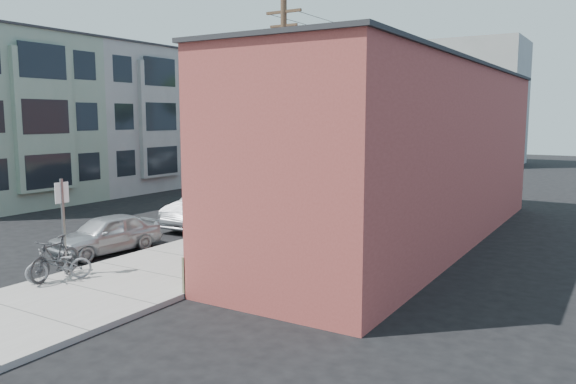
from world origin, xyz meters
The scene contains 27 objects.
ground centered at (0.00, 0.00, 0.00)m, with size 120.00×120.00×0.00m, color black.
sidewalk centered at (4.25, 11.00, 0.07)m, with size 4.50×58.00×0.15m, color gray.
cafe_building centered at (8.99, 4.99, 3.30)m, with size 6.60×20.20×6.61m.
apartment_row centered at (-11.85, 14.00, 4.50)m, with size 6.30×32.00×9.00m.
end_cap_building centered at (-2.00, 42.00, 6.00)m, with size 18.00×8.00×12.00m, color gray.
sign_post centered at (2.35, -5.45, 1.83)m, with size 0.07×0.45×2.80m.
parking_meter_near centered at (2.25, 0.41, 0.98)m, with size 0.14×0.14×1.24m.
parking_meter_far centered at (2.25, 9.85, 0.98)m, with size 0.14×0.14×1.24m.
utility_pole_near centered at (2.39, 6.37, 5.41)m, with size 3.57×0.28×10.00m.
utility_pole_far centered at (2.45, 20.04, 5.34)m, with size 1.80×0.28×10.00m.
tree_bare centered at (2.80, 7.29, 2.84)m, with size 0.24×0.24×5.38m.
tree_leafy_mid centered at (2.80, 17.61, 5.85)m, with size 3.35×3.35×7.40m.
tree_leafy_far centered at (2.80, 24.40, 6.64)m, with size 3.87×3.87×8.44m.
patio_chair_a centered at (6.05, -2.64, 0.59)m, with size 0.50×0.50×0.88m, color #134524, non-canonical shape.
patio_chair_b centered at (5.95, -3.27, 0.59)m, with size 0.50×0.50×0.88m, color #134524, non-canonical shape.
patron_grey centered at (6.00, 0.84, 0.97)m, with size 0.60×0.39×1.63m, color gray.
patron_green centered at (5.51, -1.31, 0.98)m, with size 0.81×0.63×1.66m, color #2F6B2A.
cyclist centered at (3.74, -0.07, 1.08)m, with size 1.20×0.69×1.85m, color maroon.
cyclist_bike centered at (3.74, -0.07, 0.62)m, with size 0.62×1.79×0.94m, color black.
parked_bike_a centered at (2.46, -5.87, 0.75)m, with size 0.56×1.99×1.20m, color black.
parked_bike_b centered at (2.76, -5.98, 0.61)m, with size 0.61×1.74×0.91m, color slate.
car_0 centered at (0.80, -2.64, 0.67)m, with size 1.59×3.94×1.34m, color #ACAFB4.
car_1 centered at (0.80, 3.12, 0.85)m, with size 1.79×5.13×1.69m, color #A1A2A9.
car_2 centered at (0.80, 8.70, 0.73)m, with size 2.04×5.02×1.46m, color black.
car_3 centered at (0.80, 14.55, 0.79)m, with size 2.62×5.68×1.58m, color #9EA0A6.
car_4 centered at (0.80, 20.33, 0.80)m, with size 1.70×4.88×1.61m, color #94949B.
bus centered at (-2.08, 25.80, 1.65)m, with size 2.78×11.87×3.31m, color white.
Camera 1 is at (16.16, -15.58, 4.71)m, focal length 35.00 mm.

